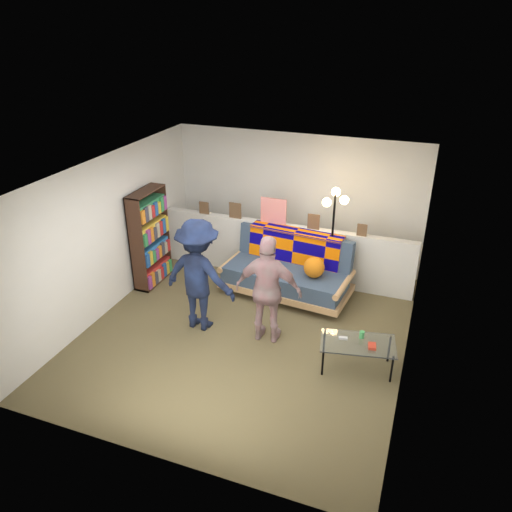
{
  "coord_description": "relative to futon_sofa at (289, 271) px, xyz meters",
  "views": [
    {
      "loc": [
        2.27,
        -5.7,
        4.25
      ],
      "look_at": [
        0.0,
        0.4,
        1.05
      ],
      "focal_mm": 35.0,
      "sensor_mm": 36.0,
      "label": 1
    }
  ],
  "objects": [
    {
      "name": "ground",
      "position": [
        -0.25,
        -1.28,
        -0.42
      ],
      "size": [
        5.0,
        5.0,
        0.0
      ],
      "primitive_type": "plane",
      "color": "brown",
      "rests_on": "ground"
    },
    {
      "name": "room_shell",
      "position": [
        -0.25,
        -0.8,
        1.25
      ],
      "size": [
        4.6,
        5.05,
        2.45
      ],
      "color": "silver",
      "rests_on": "ground"
    },
    {
      "name": "half_wall_ledge",
      "position": [
        -0.25,
        0.52,
        0.08
      ],
      "size": [
        4.45,
        0.15,
        1.0
      ],
      "primitive_type": "cube",
      "color": "silver",
      "rests_on": "ground"
    },
    {
      "name": "ledge_decor",
      "position": [
        -0.48,
        0.5,
        0.76
      ],
      "size": [
        2.97,
        0.02,
        0.45
      ],
      "color": "brown",
      "rests_on": "half_wall_ledge"
    },
    {
      "name": "futon_sofa",
      "position": [
        0.0,
        0.0,
        0.0
      ],
      "size": [
        2.17,
        1.2,
        0.89
      ],
      "color": "tan",
      "rests_on": "ground"
    },
    {
      "name": "bookshelf",
      "position": [
        -2.33,
        -0.42,
        0.36
      ],
      "size": [
        0.28,
        0.83,
        1.66
      ],
      "color": "#321B10",
      "rests_on": "ground"
    },
    {
      "name": "coffee_table",
      "position": [
        1.42,
        -1.56,
        -0.04
      ],
      "size": [
        1.05,
        0.71,
        0.5
      ],
      "color": "black",
      "rests_on": "ground"
    },
    {
      "name": "floor_lamp",
      "position": [
        0.61,
        0.36,
        0.84
      ],
      "size": [
        0.41,
        0.34,
        1.78
      ],
      "color": "black",
      "rests_on": "ground"
    },
    {
      "name": "person_left",
      "position": [
        -0.94,
        -1.36,
        0.43
      ],
      "size": [
        1.14,
        0.71,
        1.7
      ],
      "primitive_type": "imported",
      "rotation": [
        0.0,
        0.0,
        3.06
      ],
      "color": "black",
      "rests_on": "ground"
    },
    {
      "name": "person_right",
      "position": [
        0.11,
        -1.34,
        0.38
      ],
      "size": [
        0.96,
        0.46,
        1.6
      ],
      "primitive_type": "imported",
      "rotation": [
        0.0,
        0.0,
        3.22
      ],
      "color": "pink",
      "rests_on": "ground"
    }
  ]
}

